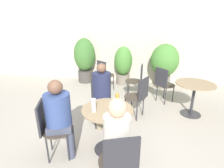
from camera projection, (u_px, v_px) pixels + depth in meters
name	position (u px, v px, depth m)	size (l,w,h in m)	color
ground_plane	(107.00, 149.00, 2.83)	(20.00, 20.00, 0.00)	#B2A899
storefront_wall	(128.00, 36.00, 5.59)	(10.00, 0.06, 3.00)	beige
cafe_table_near	(108.00, 119.00, 2.65)	(0.77, 0.77, 0.73)	#2D2D33
cafe_table_far	(194.00, 91.00, 3.71)	(0.80, 0.80, 0.73)	#2D2D33
bistro_chair_0	(101.00, 97.00, 3.43)	(0.47, 0.48, 0.90)	#42382D
bistro_chair_1	(50.00, 125.00, 2.51)	(0.48, 0.47, 0.90)	#42382D
bistro_chair_2	(119.00, 161.00, 1.86)	(0.47, 0.48, 0.90)	#42382D
bistro_chair_3	(139.00, 94.00, 3.59)	(0.49, 0.48, 0.90)	#42382D
bistro_chair_4	(104.00, 73.00, 5.08)	(0.50, 0.50, 0.90)	#42382D
bistro_chair_5	(163.00, 82.00, 4.29)	(0.50, 0.50, 0.90)	#42382D
bistro_chair_6	(137.00, 78.00, 4.60)	(0.44, 0.44, 0.90)	#42382D
seated_person_0	(102.00, 91.00, 3.22)	(0.38, 0.40, 1.26)	gray
seated_person_1	(59.00, 113.00, 2.48)	(0.43, 0.41, 1.22)	#42475B
seated_person_2	(117.00, 138.00, 1.94)	(0.34, 0.35, 1.21)	#2D2D33
beer_glass_0	(117.00, 99.00, 2.69)	(0.06, 0.06, 0.18)	#B28433
beer_glass_1	(94.00, 105.00, 2.48)	(0.06, 0.06, 0.20)	silver
potted_plant_0	(85.00, 58.00, 5.76)	(0.69, 0.69, 1.46)	#47423D
potted_plant_1	(123.00, 64.00, 5.61)	(0.57, 0.57, 1.22)	slate
potted_plant_2	(164.00, 62.00, 5.26)	(0.83, 0.83, 1.34)	slate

